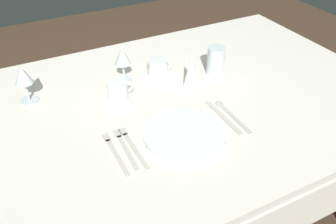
{
  "coord_description": "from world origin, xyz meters",
  "views": [
    {
      "loc": [
        -0.47,
        -0.98,
        1.49
      ],
      "look_at": [
        -0.02,
        -0.09,
        0.76
      ],
      "focal_mm": 37.91,
      "sensor_mm": 36.0,
      "label": 1
    }
  ],
  "objects_px": {
    "dinner_knife": "(224,118)",
    "fork_salad": "(114,152)",
    "drink_tumbler": "(215,62)",
    "napkin_folded": "(191,71)",
    "dinner_plate": "(185,134)",
    "spoon_soup": "(229,113)",
    "wine_glass_left": "(23,77)",
    "fork_outer": "(133,146)",
    "wine_glass_centre": "(123,58)",
    "fork_inner": "(125,147)",
    "coffee_cup_left": "(158,67)",
    "coffee_cup_right": "(118,90)"
  },
  "relations": [
    {
      "from": "dinner_knife",
      "to": "fork_salad",
      "type": "bearing_deg",
      "value": 178.5
    },
    {
      "from": "drink_tumbler",
      "to": "napkin_folded",
      "type": "xyz_separation_m",
      "value": [
        -0.14,
        -0.05,
        0.02
      ]
    },
    {
      "from": "fork_salad",
      "to": "drink_tumbler",
      "type": "bearing_deg",
      "value": 26.42
    },
    {
      "from": "dinner_plate",
      "to": "dinner_knife",
      "type": "distance_m",
      "value": 0.17
    },
    {
      "from": "drink_tumbler",
      "to": "napkin_folded",
      "type": "distance_m",
      "value": 0.15
    },
    {
      "from": "dinner_plate",
      "to": "spoon_soup",
      "type": "relative_size",
      "value": 1.3
    },
    {
      "from": "spoon_soup",
      "to": "wine_glass_left",
      "type": "xyz_separation_m",
      "value": [
        -0.62,
        0.4,
        0.1
      ]
    },
    {
      "from": "wine_glass_left",
      "to": "dinner_plate",
      "type": "bearing_deg",
      "value": -46.62
    },
    {
      "from": "fork_outer",
      "to": "wine_glass_centre",
      "type": "bearing_deg",
      "value": 72.08
    },
    {
      "from": "dinner_plate",
      "to": "fork_inner",
      "type": "bearing_deg",
      "value": 169.71
    },
    {
      "from": "napkin_folded",
      "to": "coffee_cup_left",
      "type": "bearing_deg",
      "value": 121.81
    },
    {
      "from": "fork_inner",
      "to": "dinner_knife",
      "type": "height_order",
      "value": "same"
    },
    {
      "from": "dinner_plate",
      "to": "napkin_folded",
      "type": "xyz_separation_m",
      "value": [
        0.17,
        0.26,
        0.06
      ]
    },
    {
      "from": "wine_glass_centre",
      "to": "wine_glass_left",
      "type": "xyz_separation_m",
      "value": [
        -0.37,
        0.03,
        0.0
      ]
    },
    {
      "from": "fork_salad",
      "to": "wine_glass_centre",
      "type": "bearing_deg",
      "value": 64.31
    },
    {
      "from": "dinner_knife",
      "to": "wine_glass_centre",
      "type": "xyz_separation_m",
      "value": [
        -0.22,
        0.4,
        0.1
      ]
    },
    {
      "from": "fork_salad",
      "to": "napkin_folded",
      "type": "bearing_deg",
      "value": 29.32
    },
    {
      "from": "spoon_soup",
      "to": "drink_tumbler",
      "type": "height_order",
      "value": "drink_tumbler"
    },
    {
      "from": "coffee_cup_right",
      "to": "dinner_plate",
      "type": "bearing_deg",
      "value": -68.07
    },
    {
      "from": "dinner_plate",
      "to": "coffee_cup_left",
      "type": "distance_m",
      "value": 0.4
    },
    {
      "from": "coffee_cup_right",
      "to": "fork_inner",
      "type": "bearing_deg",
      "value": -107.02
    },
    {
      "from": "fork_salad",
      "to": "spoon_soup",
      "type": "distance_m",
      "value": 0.44
    },
    {
      "from": "coffee_cup_right",
      "to": "wine_glass_centre",
      "type": "xyz_separation_m",
      "value": [
        0.07,
        0.12,
        0.06
      ]
    },
    {
      "from": "fork_salad",
      "to": "drink_tumbler",
      "type": "distance_m",
      "value": 0.61
    },
    {
      "from": "fork_outer",
      "to": "dinner_knife",
      "type": "height_order",
      "value": "same"
    },
    {
      "from": "dinner_plate",
      "to": "drink_tumbler",
      "type": "bearing_deg",
      "value": 43.84
    },
    {
      "from": "dinner_knife",
      "to": "spoon_soup",
      "type": "xyz_separation_m",
      "value": [
        0.03,
        0.02,
        0.0
      ]
    },
    {
      "from": "dinner_plate",
      "to": "dinner_knife",
      "type": "bearing_deg",
      "value": 6.68
    },
    {
      "from": "dinner_knife",
      "to": "wine_glass_left",
      "type": "bearing_deg",
      "value": 144.29
    },
    {
      "from": "dinner_plate",
      "to": "coffee_cup_left",
      "type": "relative_size",
      "value": 2.63
    },
    {
      "from": "fork_outer",
      "to": "spoon_soup",
      "type": "bearing_deg",
      "value": 1.05
    },
    {
      "from": "coffee_cup_right",
      "to": "spoon_soup",
      "type": "bearing_deg",
      "value": -38.44
    },
    {
      "from": "fork_inner",
      "to": "coffee_cup_right",
      "type": "xyz_separation_m",
      "value": [
        0.08,
        0.26,
        0.04
      ]
    },
    {
      "from": "napkin_folded",
      "to": "dinner_plate",
      "type": "bearing_deg",
      "value": -123.66
    },
    {
      "from": "dinner_plate",
      "to": "wine_glass_centre",
      "type": "bearing_deg",
      "value": 96.49
    },
    {
      "from": "dinner_plate",
      "to": "wine_glass_centre",
      "type": "relative_size",
      "value": 1.86
    },
    {
      "from": "wine_glass_left",
      "to": "fork_salad",
      "type": "bearing_deg",
      "value": -65.86
    },
    {
      "from": "fork_outer",
      "to": "coffee_cup_left",
      "type": "xyz_separation_m",
      "value": [
        0.26,
        0.35,
        0.04
      ]
    },
    {
      "from": "wine_glass_left",
      "to": "coffee_cup_left",
      "type": "bearing_deg",
      "value": -6.21
    },
    {
      "from": "wine_glass_centre",
      "to": "napkin_folded",
      "type": "distance_m",
      "value": 0.27
    },
    {
      "from": "coffee_cup_left",
      "to": "drink_tumbler",
      "type": "bearing_deg",
      "value": -20.47
    },
    {
      "from": "dinner_plate",
      "to": "dinner_knife",
      "type": "relative_size",
      "value": 1.27
    },
    {
      "from": "dinner_plate",
      "to": "dinner_knife",
      "type": "height_order",
      "value": "dinner_plate"
    },
    {
      "from": "fork_salad",
      "to": "wine_glass_centre",
      "type": "relative_size",
      "value": 1.43
    },
    {
      "from": "fork_outer",
      "to": "wine_glass_left",
      "type": "bearing_deg",
      "value": 120.92
    },
    {
      "from": "fork_salad",
      "to": "spoon_soup",
      "type": "height_order",
      "value": "spoon_soup"
    },
    {
      "from": "fork_salad",
      "to": "napkin_folded",
      "type": "distance_m",
      "value": 0.47
    },
    {
      "from": "wine_glass_centre",
      "to": "dinner_plate",
      "type": "bearing_deg",
      "value": -83.51
    },
    {
      "from": "fork_inner",
      "to": "fork_salad",
      "type": "bearing_deg",
      "value": -171.97
    },
    {
      "from": "fork_inner",
      "to": "drink_tumbler",
      "type": "relative_size",
      "value": 1.74
    }
  ]
}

